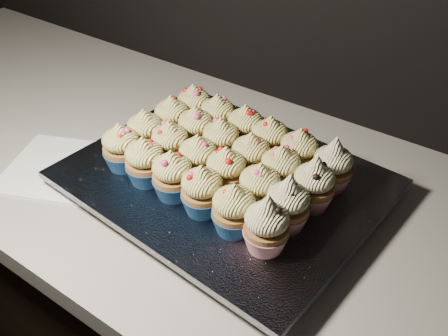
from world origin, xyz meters
name	(u,v)px	position (x,y,z in m)	size (l,w,h in m)	color
worktop	(315,231)	(0.00, 1.70, 0.88)	(2.44, 0.64, 0.04)	beige
napkin	(59,167)	(-0.43, 1.56, 0.90)	(0.17, 0.17, 0.00)	white
baking_tray	(224,187)	(-0.16, 1.68, 0.91)	(0.44, 0.34, 0.02)	black
foil_lining	(224,179)	(-0.16, 1.68, 0.93)	(0.48, 0.38, 0.01)	silver
cupcake_0	(122,147)	(-0.31, 1.60, 0.97)	(0.06, 0.06, 0.08)	navy
cupcake_1	(145,162)	(-0.25, 1.59, 0.97)	(0.06, 0.06, 0.08)	navy
cupcake_2	(173,175)	(-0.19, 1.59, 0.97)	(0.06, 0.06, 0.08)	navy
cupcake_3	(202,191)	(-0.14, 1.59, 0.97)	(0.06, 0.06, 0.08)	navy
cupcake_4	(234,210)	(-0.08, 1.58, 0.97)	(0.06, 0.06, 0.08)	navy
cupcake_5	(266,226)	(-0.02, 1.58, 0.97)	(0.06, 0.06, 0.10)	#A91728
cupcake_6	(146,133)	(-0.31, 1.66, 0.97)	(0.06, 0.06, 0.08)	navy
cupcake_7	(170,145)	(-0.25, 1.65, 0.97)	(0.06, 0.06, 0.08)	navy
cupcake_8	(198,159)	(-0.19, 1.65, 0.97)	(0.06, 0.06, 0.08)	navy
cupcake_9	(226,172)	(-0.13, 1.65, 0.97)	(0.06, 0.06, 0.08)	navy
cupcake_10	(260,188)	(-0.07, 1.64, 0.97)	(0.06, 0.06, 0.08)	navy
cupcake_11	(288,205)	(-0.02, 1.63, 0.97)	(0.06, 0.06, 0.10)	#A91728
cupcake_12	(172,119)	(-0.30, 1.72, 0.97)	(0.06, 0.06, 0.08)	navy
cupcake_13	(196,129)	(-0.24, 1.71, 0.97)	(0.06, 0.06, 0.08)	navy
cupcake_14	(221,142)	(-0.19, 1.71, 0.97)	(0.06, 0.06, 0.08)	navy
cupcake_15	(250,157)	(-0.12, 1.70, 0.97)	(0.06, 0.06, 0.08)	navy
cupcake_16	(280,170)	(-0.07, 1.70, 0.97)	(0.06, 0.06, 0.08)	navy
cupcake_17	(314,184)	(-0.01, 1.69, 0.97)	(0.06, 0.06, 0.10)	#A91728
cupcake_18	(194,107)	(-0.29, 1.77, 0.97)	(0.06, 0.06, 0.08)	navy
cupcake_19	(218,117)	(-0.24, 1.77, 0.97)	(0.06, 0.06, 0.08)	navy
cupcake_20	(245,128)	(-0.18, 1.77, 0.97)	(0.06, 0.06, 0.08)	navy
cupcake_21	(269,140)	(-0.12, 1.76, 0.97)	(0.06, 0.06, 0.08)	navy
cupcake_22	(299,153)	(-0.07, 1.75, 0.97)	(0.06, 0.06, 0.08)	navy
cupcake_23	(332,166)	(-0.01, 1.75, 0.97)	(0.06, 0.06, 0.10)	#A91728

